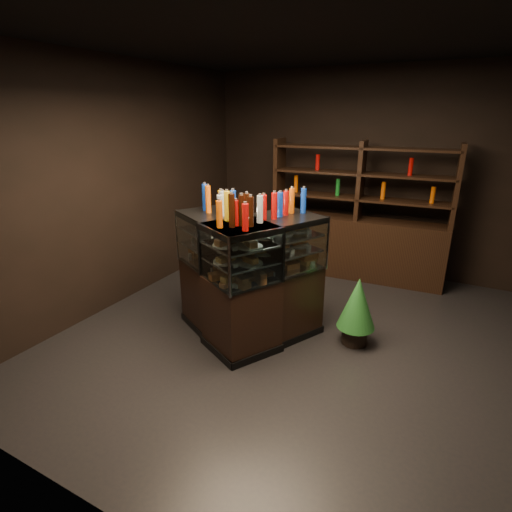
{
  "coord_description": "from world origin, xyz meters",
  "views": [
    {
      "loc": [
        1.33,
        -3.66,
        2.36
      ],
      "look_at": [
        -0.4,
        -0.36,
        1.02
      ],
      "focal_mm": 28.0,
      "sensor_mm": 36.0,
      "label": 1
    }
  ],
  "objects": [
    {
      "name": "room_shell",
      "position": [
        0.0,
        0.0,
        1.94
      ],
      "size": [
        5.02,
        5.02,
        3.01
      ],
      "color": "black",
      "rests_on": "ground"
    },
    {
      "name": "bottles_top",
      "position": [
        -0.59,
        -0.25,
        1.49
      ],
      "size": [
        1.11,
        0.97,
        0.3
      ],
      "color": "#0F38B2",
      "rests_on": "display_case"
    },
    {
      "name": "potted_conifer",
      "position": [
        0.52,
        0.17,
        0.49
      ],
      "size": [
        0.4,
        0.4,
        0.86
      ],
      "rotation": [
        0.0,
        0.0,
        -0.09
      ],
      "color": "black",
      "rests_on": "ground"
    },
    {
      "name": "food_display",
      "position": [
        -0.59,
        -0.25,
        1.05
      ],
      "size": [
        1.28,
        1.11,
        0.42
      ],
      "color": "#CF8B4A",
      "rests_on": "display_case"
    },
    {
      "name": "ground",
      "position": [
        0.0,
        0.0,
        0.0
      ],
      "size": [
        5.0,
        5.0,
        0.0
      ],
      "primitive_type": "plane",
      "color": "black",
      "rests_on": "ground"
    },
    {
      "name": "back_shelving",
      "position": [
        0.01,
        2.05,
        0.6
      ],
      "size": [
        2.55,
        0.58,
        2.0
      ],
      "rotation": [
        0.0,
        0.0,
        0.06
      ],
      "color": "black",
      "rests_on": "ground"
    },
    {
      "name": "display_case",
      "position": [
        -0.59,
        -0.25,
        0.46
      ],
      "size": [
        1.64,
        1.39,
        1.36
      ],
      "rotation": [
        0.0,
        0.0,
        0.3
      ],
      "color": "black",
      "rests_on": "ground"
    }
  ]
}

